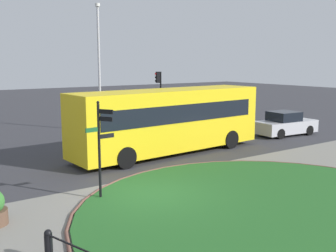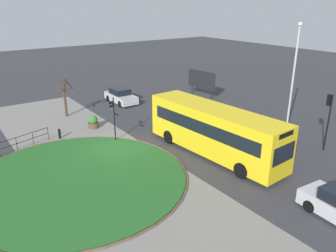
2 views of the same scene
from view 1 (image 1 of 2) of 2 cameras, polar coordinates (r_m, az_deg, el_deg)
name	(u,v)px [view 1 (image 1 of 2)]	position (r m, az deg, el deg)	size (l,w,h in m)	color
ground	(149,196)	(14.42, -2.69, -10.01)	(120.00, 120.00, 0.00)	#333338
sidewalk_paving	(182,213)	(12.91, 2.01, -12.30)	(32.00, 8.12, 0.02)	gray
grass_island	(282,213)	(13.25, 15.92, -11.90)	(12.88, 12.88, 0.10)	#235B23
grass_kerb_ring	(282,213)	(13.25, 15.92, -11.88)	(13.19, 13.19, 0.11)	brown
signpost_directional	(100,143)	(13.75, -9.63, -2.47)	(1.08, 0.57, 3.44)	black
bollard_foreground	(49,245)	(10.30, -16.67, -16.00)	(0.20, 0.20, 0.82)	black
bus_yellow	(169,120)	(20.60, 0.21, 0.93)	(10.83, 3.17, 3.33)	yellow
car_far_lane	(285,124)	(27.06, 16.35, 0.22)	(4.30, 2.15, 1.55)	#B7B7BC
traffic_light_near	(159,87)	(28.39, -1.30, 5.56)	(0.48, 0.32, 4.04)	black
lamppost_tall	(99,64)	(27.52, -9.80, 8.67)	(0.32, 0.32, 8.53)	#B7B7BC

